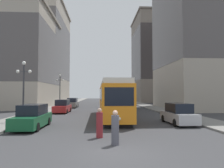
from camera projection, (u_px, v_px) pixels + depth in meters
The scene contains 17 objects.
ground_plane at pixel (118, 153), 9.19m from camera, with size 200.00×200.00×0.00m, color #38383A.
sidewalk_left at pixel (66, 104), 48.56m from camera, with size 3.17×120.00×0.15m, color gray.
sidewalk_right at pixel (140, 104), 49.60m from camera, with size 3.17×120.00×0.15m, color gray.
streetcar at pixel (112, 99), 22.36m from camera, with size 2.80×14.73×3.89m.
transit_bus at pixel (122, 97), 40.23m from camera, with size 2.82×12.35×3.45m.
parked_car_left_near at pixel (72, 103), 38.21m from camera, with size 1.93×4.78×1.82m.
parked_car_left_mid at pixel (33, 117), 15.70m from camera, with size 1.91×4.91×1.82m.
parked_car_right_far at pixel (178, 114), 17.80m from camera, with size 1.98×4.62×1.82m.
parked_car_left_far at pixel (62, 107), 28.14m from camera, with size 1.98×4.54×1.82m.
pedestrian_crossing_near at pixel (100, 124), 12.31m from camera, with size 0.40×0.40×1.79m.
pedestrian_crossing_far at pixel (115, 129), 10.56m from camera, with size 0.40×0.40×1.80m.
lamp_post_left_near at pixel (24, 82), 18.89m from camera, with size 1.41×0.36×5.55m.
lamp_post_left_far at pixel (60, 86), 35.98m from camera, with size 1.41×0.36×5.91m.
building_left_corner at pixel (15, 58), 39.66m from camera, with size 14.45×17.32×18.67m.
building_left_midblock at pixel (35, 53), 53.71m from camera, with size 15.74×21.38×26.14m.
building_right_corner at pixel (206, 21), 36.55m from camera, with size 16.12×16.67×30.67m.
building_right_midblock at pixel (156, 58), 65.63m from camera, with size 13.83×17.09×27.34m.
Camera 1 is at (-0.82, -9.29, 2.68)m, focal length 32.55 mm.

